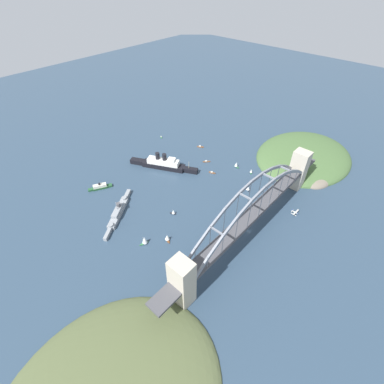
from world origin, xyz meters
The scene contains 17 objects.
ground_plane centered at (0.00, 0.00, 0.00)m, with size 1400.00×1400.00×0.00m, color #2D4256.
harbor_arch_bridge centered at (0.00, 0.00, 26.90)m, with size 265.22×17.98×64.64m.
headland_east_shore centered at (168.96, 17.33, 0.00)m, with size 153.06×124.63×29.27m.
ocean_liner centered at (18.73, 149.96, 6.31)m, with size 49.25×89.07×22.22m.
naval_cruiser centered at (-76.21, 122.64, 3.34)m, with size 67.16×46.47×18.14m.
harbor_ferry_steamer centered at (-64.15, 176.00, 2.55)m, with size 27.89×17.33×8.27m.
seaplane_taxiing_near_bridge centered at (55.93, -24.21, 2.04)m, with size 11.54×7.46×4.97m.
small_boat_0 centered at (53.55, 92.77, 0.83)m, with size 4.33×8.90×2.25m.
small_boat_1 centered at (55.95, 38.20, 3.60)m, with size 6.44×8.37×7.81m.
small_boat_2 centered at (86.47, 77.10, 3.97)m, with size 5.01×8.06×8.39m.
small_boat_3 centered at (68.42, 114.96, 0.90)m, with size 8.67×7.87×2.53m.
small_boat_4 centered at (-83.64, 68.91, 4.96)m, with size 9.74×6.45×10.69m.
small_boat_5 centered at (-35.12, 76.83, 3.23)m, with size 4.99×6.73×6.91m.
small_boat_6 centered at (72.94, 212.28, 0.63)m, with size 5.03×7.26×1.78m.
small_boat_7 centered at (88.76, 54.49, 2.96)m, with size 6.08×4.86×6.29m.
small_boat_8 centered at (-65.64, 55.02, 3.77)m, with size 6.25×8.36×8.05m.
small_boat_9 centered at (92.39, 146.94, 0.91)m, with size 6.31×9.62×2.51m.
Camera 1 is at (-184.13, -85.58, 221.60)m, focal length 25.93 mm.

